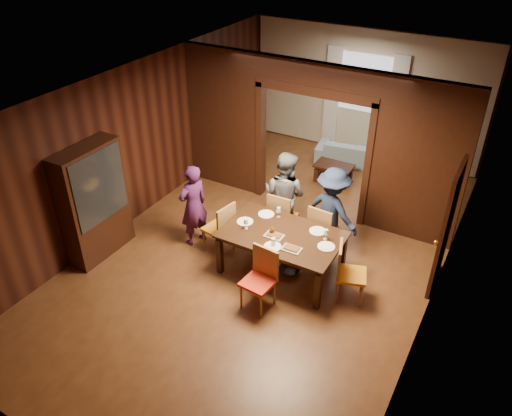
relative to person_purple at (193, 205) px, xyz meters
The scene contains 32 objects.
floor 1.56m from the person_purple, 19.92° to the left, with size 9.00×9.00×0.00m, color #562D18.
ceiling 2.54m from the person_purple, 19.92° to the left, with size 5.50×9.00×0.02m, color silver.
room_walls 2.78m from the person_purple, 61.37° to the left, with size 5.52×9.01×2.90m.
person_purple is the anchor object (origin of this frame).
person_grey 1.59m from the person_purple, 36.68° to the left, with size 0.81×0.63×1.67m, color #54555B.
person_navy 2.37m from the person_purple, 25.00° to the left, with size 1.01×0.58×1.56m, color #19243E.
sofa 4.58m from the person_purple, 71.37° to the left, with size 1.83×0.71×0.53m, color #8AA2B4.
serving_bowl 1.86m from the person_purple, ahead, with size 0.36×0.36×0.09m, color black.
dining_table 1.76m from the person_purple, ahead, with size 1.89×1.17×0.76m, color black.
coffee_table 3.56m from the person_purple, 68.09° to the left, with size 0.80×0.50×0.40m, color black.
chair_left 0.57m from the person_purple, ahead, with size 0.44×0.44×0.97m, color orange, non-canonical shape.
chair_right 2.93m from the person_purple, ahead, with size 0.44×0.44×0.97m, color orange, non-canonical shape.
chair_far_l 1.59m from the person_purple, 33.55° to the left, with size 0.44×0.44×0.97m, color #CA6213, non-canonical shape.
chair_far_r 2.27m from the person_purple, 21.74° to the left, with size 0.44×0.44×0.97m, color #D94114, non-canonical shape.
chair_near 2.01m from the person_purple, 26.62° to the right, with size 0.44×0.44×0.97m, color red, non-canonical shape.
hutch 1.64m from the person_purple, 140.30° to the right, with size 0.40×1.20×2.00m, color black.
door_right 4.11m from the person_purple, 13.62° to the left, with size 0.06×0.90×2.10m, color black.
window_far 5.16m from the person_purple, 75.34° to the left, with size 1.20×0.03×1.30m, color silver.
curtain_left 4.92m from the person_purple, 83.74° to the left, with size 0.35×0.06×2.40m, color white.
curtain_right 5.30m from the person_purple, 67.32° to the left, with size 0.35×0.06×2.40m, color white.
plate_left 1.03m from the person_purple, ahead, with size 0.27×0.27×0.01m, color white.
plate_far_l 1.28m from the person_purple, 16.75° to the left, with size 0.27×0.27×0.01m, color white.
plate_far_r 2.20m from the person_purple, ahead, with size 0.27×0.27×0.01m, color silver.
plate_right 2.46m from the person_purple, ahead, with size 0.27×0.27×0.01m, color white.
plate_near 1.78m from the person_purple, 12.07° to the right, with size 0.27×0.27×0.01m, color silver.
platter_a 1.64m from the person_purple, ahead, with size 0.30×0.20×0.04m, color gray.
platter_b 2.04m from the person_purple, ahead, with size 0.30×0.20×0.04m, color gray.
wineglass_left 1.16m from the person_purple, ahead, with size 0.08×0.08×0.18m, color silver, non-canonical shape.
wineglass_far 1.50m from the person_purple, 15.87° to the left, with size 0.08×0.08×0.18m, color silver, non-canonical shape.
wineglass_right 2.38m from the person_purple, ahead, with size 0.08×0.08×0.18m, color silver, non-canonical shape.
tumbler 1.77m from the person_purple, 11.09° to the right, with size 0.07×0.07×0.14m, color white.
condiment_jar 1.57m from the person_purple, ahead, with size 0.08×0.08×0.11m, color #472A10, non-canonical shape.
Camera 1 is at (3.23, -6.26, 5.34)m, focal length 35.00 mm.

